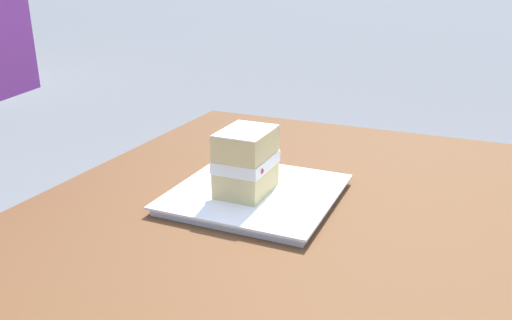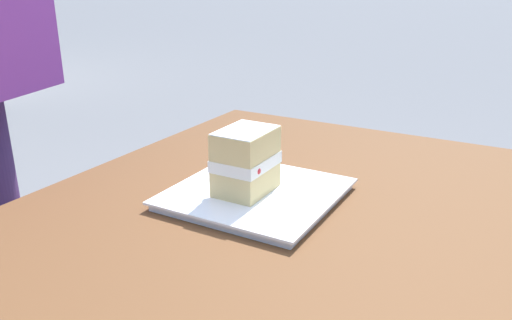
% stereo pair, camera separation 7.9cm
% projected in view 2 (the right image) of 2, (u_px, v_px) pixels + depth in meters
% --- Properties ---
extents(patio_table, '(1.12, 1.04, 0.72)m').
position_uv_depth(patio_table, '(339.00, 304.00, 0.74)').
color(patio_table, brown).
rests_on(patio_table, ground).
extents(dessert_plate, '(0.26, 0.26, 0.02)m').
position_uv_depth(dessert_plate, '(256.00, 194.00, 0.84)').
color(dessert_plate, white).
rests_on(dessert_plate, patio_table).
extents(cake_slice, '(0.10, 0.09, 0.10)m').
position_uv_depth(cake_slice, '(246.00, 161.00, 0.82)').
color(cake_slice, '#E0C17A').
rests_on(cake_slice, dessert_plate).
extents(dessert_fork, '(0.16, 0.09, 0.01)m').
position_uv_depth(dessert_fork, '(242.00, 153.00, 1.05)').
color(dessert_fork, silver).
rests_on(dessert_fork, patio_table).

